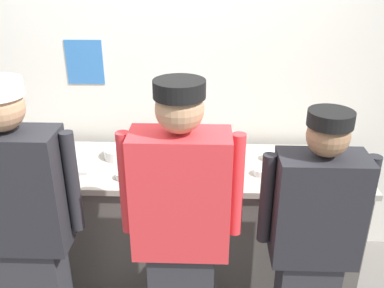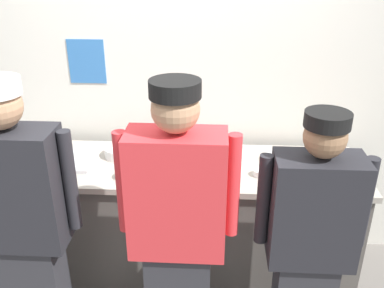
{
  "view_description": "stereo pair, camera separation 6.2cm",
  "coord_description": "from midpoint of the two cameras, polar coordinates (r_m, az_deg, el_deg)",
  "views": [
    {
      "loc": [
        0.23,
        -2.17,
        2.27
      ],
      "look_at": [
        0.13,
        0.4,
        1.08
      ],
      "focal_mm": 39.44,
      "sensor_mm": 36.0,
      "label": 1
    },
    {
      "loc": [
        0.29,
        -2.17,
        2.27
      ],
      "look_at": [
        0.13,
        0.4,
        1.08
      ],
      "focal_mm": 39.44,
      "sensor_mm": 36.0,
      "label": 2
    }
  ],
  "objects": [
    {
      "name": "wall_back",
      "position": [
        3.14,
        -2.75,
        10.25
      ],
      "size": [
        4.05,
        0.11,
        2.97
      ],
      "color": "silver",
      "rests_on": "ground"
    },
    {
      "name": "prep_counter",
      "position": [
        3.13,
        -3.08,
        -10.4
      ],
      "size": [
        2.58,
        0.71,
        0.94
      ],
      "color": "#56514C",
      "rests_on": "ground"
    },
    {
      "name": "chef_near_left",
      "position": [
        2.45,
        -22.4,
        -10.43
      ],
      "size": [
        0.62,
        0.24,
        1.74
      ],
      "color": "#2D2D33",
      "rests_on": "ground"
    },
    {
      "name": "chef_center",
      "position": [
        2.24,
        -2.29,
        -11.8
      ],
      "size": [
        0.63,
        0.24,
        1.75
      ],
      "color": "#2D2D33",
      "rests_on": "ground"
    },
    {
      "name": "chef_far_right",
      "position": [
        2.39,
        15.22,
        -12.75
      ],
      "size": [
        0.59,
        0.24,
        1.6
      ],
      "color": "#2D2D33",
      "rests_on": "ground"
    },
    {
      "name": "plate_stack_front",
      "position": [
        2.96,
        3.33,
        -1.38
      ],
      "size": [
        0.25,
        0.25,
        0.06
      ],
      "color": "white",
      "rests_on": "prep_counter"
    },
    {
      "name": "plate_stack_rear",
      "position": [
        3.02,
        -10.43,
        -1.15
      ],
      "size": [
        0.21,
        0.21,
        0.07
      ],
      "color": "white",
      "rests_on": "prep_counter"
    },
    {
      "name": "mixing_bowl_steel",
      "position": [
        2.93,
        -4.76,
        -1.32
      ],
      "size": [
        0.36,
        0.36,
        0.1
      ],
      "primitive_type": "cylinder",
      "color": "#B7BABF",
      "rests_on": "prep_counter"
    },
    {
      "name": "sheet_tray",
      "position": [
        3.05,
        -18.59,
        -2.31
      ],
      "size": [
        0.52,
        0.39,
        0.02
      ],
      "primitive_type": "cube",
      "rotation": [
        0.0,
        0.0,
        0.07
      ],
      "color": "#B7BABF",
      "rests_on": "prep_counter"
    },
    {
      "name": "squeeze_bottle_primary",
      "position": [
        2.69,
        11.52,
        -3.43
      ],
      "size": [
        0.06,
        0.06,
        0.18
      ],
      "color": "#E5E066",
      "rests_on": "prep_counter"
    },
    {
      "name": "ramekin_yellow_sauce",
      "position": [
        2.98,
        10.05,
        -1.65
      ],
      "size": [
        0.11,
        0.11,
        0.05
      ],
      "color": "white",
      "rests_on": "prep_counter"
    },
    {
      "name": "ramekin_orange_sauce",
      "position": [
        2.77,
        8.61,
        -3.72
      ],
      "size": [
        0.09,
        0.09,
        0.04
      ],
      "color": "white",
      "rests_on": "prep_counter"
    },
    {
      "name": "ramekin_green_sauce",
      "position": [
        2.74,
        -9.93,
        -4.23
      ],
      "size": [
        0.1,
        0.1,
        0.04
      ],
      "color": "white",
      "rests_on": "prep_counter"
    },
    {
      "name": "deli_cup",
      "position": [
        2.83,
        18.24,
        -3.74
      ],
      "size": [
        0.09,
        0.09,
        0.09
      ],
      "primitive_type": "cylinder",
      "color": "white",
      "rests_on": "prep_counter"
    }
  ]
}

